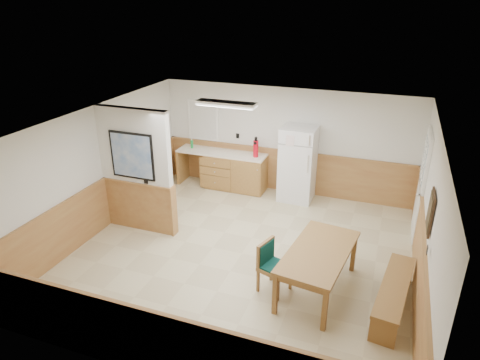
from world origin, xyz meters
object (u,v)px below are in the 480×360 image
at_px(dining_chair, 270,262).
at_px(soap_bottle, 192,144).
at_px(dining_table, 319,256).
at_px(dining_bench, 394,290).
at_px(refrigerator, 298,164).

height_order(dining_chair, soap_bottle, soap_bottle).
relative_size(dining_chair, soap_bottle, 4.20).
bearing_deg(soap_bottle, dining_table, -40.94).
height_order(dining_table, dining_chair, dining_chair).
bearing_deg(dining_table, dining_bench, 5.06).
bearing_deg(refrigerator, dining_table, -70.23).
distance_m(dining_table, dining_bench, 1.21).
height_order(dining_table, soap_bottle, soap_bottle).
relative_size(dining_bench, dining_chair, 2.07).
bearing_deg(soap_bottle, refrigerator, -1.63).
relative_size(dining_table, dining_chair, 2.17).
bearing_deg(dining_chair, soap_bottle, 149.12).
bearing_deg(soap_bottle, dining_chair, -48.67).
xyz_separation_m(dining_table, soap_bottle, (-3.79, 3.29, 0.34)).
distance_m(dining_table, soap_bottle, 5.03).
bearing_deg(refrigerator, dining_chair, -82.77).
distance_m(refrigerator, dining_bench, 4.00).
xyz_separation_m(refrigerator, dining_bench, (2.26, -3.26, -0.52)).
bearing_deg(dining_chair, dining_bench, 22.54).
relative_size(dining_bench, soap_bottle, 8.67).
bearing_deg(dining_bench, soap_bottle, 153.35).
bearing_deg(soap_bottle, dining_bench, -33.96).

